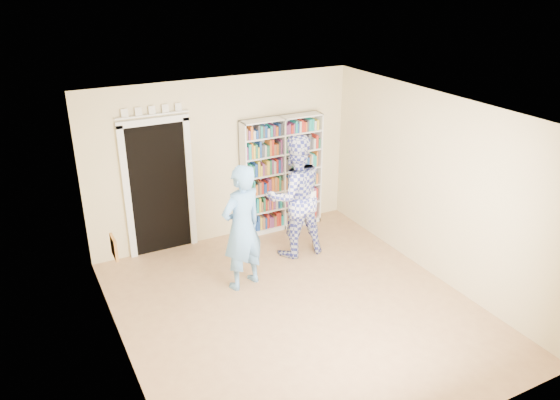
{
  "coord_description": "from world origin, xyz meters",
  "views": [
    {
      "loc": [
        -3.05,
        -5.38,
        4.27
      ],
      "look_at": [
        0.2,
        0.9,
        1.22
      ],
      "focal_mm": 35.0,
      "sensor_mm": 36.0,
      "label": 1
    }
  ],
  "objects": [
    {
      "name": "wall_art",
      "position": [
        -2.23,
        0.2,
        1.4
      ],
      "size": [
        0.03,
        0.25,
        0.25
      ],
      "primitive_type": "cube",
      "color": "brown",
      "rests_on": "wall_left"
    },
    {
      "name": "floor",
      "position": [
        0.0,
        0.0,
        0.0
      ],
      "size": [
        5.0,
        5.0,
        0.0
      ],
      "primitive_type": "plane",
      "color": "#9F714D",
      "rests_on": "ground"
    },
    {
      "name": "man_plaid",
      "position": [
        0.73,
        1.42,
        0.98
      ],
      "size": [
        1.0,
        0.8,
        1.97
      ],
      "primitive_type": "imported",
      "rotation": [
        0.0,
        0.0,
        3.08
      ],
      "color": "#343BA0",
      "rests_on": "floor"
    },
    {
      "name": "wall_right",
      "position": [
        2.25,
        0.0,
        1.35
      ],
      "size": [
        0.0,
        5.0,
        5.0
      ],
      "primitive_type": "plane",
      "rotation": [
        1.57,
        0.0,
        -1.57
      ],
      "color": "beige",
      "rests_on": "floor"
    },
    {
      "name": "doorway",
      "position": [
        -1.1,
        2.48,
        1.18
      ],
      "size": [
        1.1,
        0.08,
        2.43
      ],
      "color": "black",
      "rests_on": "floor"
    },
    {
      "name": "man_blue",
      "position": [
        -0.39,
        0.9,
        0.92
      ],
      "size": [
        0.77,
        0.62,
        1.84
      ],
      "primitive_type": "imported",
      "rotation": [
        0.0,
        0.0,
        3.43
      ],
      "color": "#65A1E1",
      "rests_on": "floor"
    },
    {
      "name": "wall_left",
      "position": [
        -2.25,
        0.0,
        1.35
      ],
      "size": [
        0.0,
        5.0,
        5.0
      ],
      "primitive_type": "plane",
      "rotation": [
        1.57,
        0.0,
        1.57
      ],
      "color": "beige",
      "rests_on": "floor"
    },
    {
      "name": "wall_back",
      "position": [
        0.0,
        2.5,
        1.35
      ],
      "size": [
        4.5,
        0.0,
        4.5
      ],
      "primitive_type": "plane",
      "rotation": [
        1.57,
        0.0,
        0.0
      ],
      "color": "beige",
      "rests_on": "floor"
    },
    {
      "name": "ceiling",
      "position": [
        0.0,
        0.0,
        2.7
      ],
      "size": [
        5.0,
        5.0,
        0.0
      ],
      "primitive_type": "plane",
      "rotation": [
        3.14,
        0.0,
        0.0
      ],
      "color": "white",
      "rests_on": "wall_back"
    },
    {
      "name": "paper_sheet",
      "position": [
        0.88,
        1.18,
        0.96
      ],
      "size": [
        0.2,
        0.05,
        0.29
      ],
      "primitive_type": "cube",
      "rotation": [
        0.0,
        0.0,
        0.19
      ],
      "color": "white",
      "rests_on": "man_plaid"
    },
    {
      "name": "bookshelf",
      "position": [
        0.99,
        2.34,
        1.0
      ],
      "size": [
        1.45,
        0.27,
        1.99
      ],
      "rotation": [
        0.0,
        0.0,
        -0.39
      ],
      "color": "white",
      "rests_on": "floor"
    }
  ]
}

